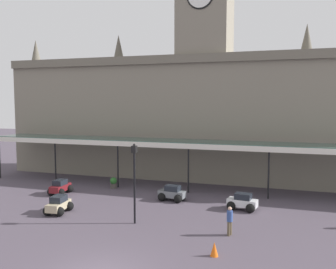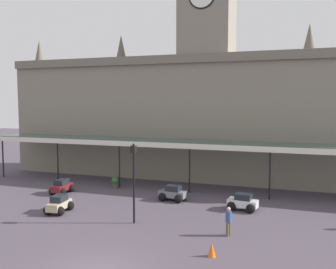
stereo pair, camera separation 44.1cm
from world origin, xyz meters
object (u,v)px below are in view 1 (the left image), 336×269
object	(u,v)px
traffic_cone	(214,249)
car_maroon_sedan	(60,188)
planter_near_kerb	(114,183)
car_beige_sedan	(59,206)
car_grey_sedan	(172,194)
car_white_sedan	(242,203)
pedestrian_near_entrance	(230,220)
victorian_lamppost	(134,174)

from	to	relation	value
traffic_cone	car_maroon_sedan	bearing A→B (deg)	150.15
traffic_cone	planter_near_kerb	world-z (taller)	planter_near_kerb
car_beige_sedan	car_grey_sedan	distance (m)	8.42
car_white_sedan	planter_near_kerb	world-z (taller)	car_white_sedan
car_white_sedan	car_grey_sedan	bearing A→B (deg)	171.28
planter_near_kerb	car_white_sedan	bearing A→B (deg)	-15.14
car_grey_sedan	car_white_sedan	bearing A→B (deg)	-8.72
car_maroon_sedan	car_grey_sedan	world-z (taller)	same
car_beige_sedan	traffic_cone	world-z (taller)	car_beige_sedan
car_grey_sedan	planter_near_kerb	xyz separation A→B (m)	(-6.11, 2.29, -0.01)
car_beige_sedan	car_maroon_sedan	xyz separation A→B (m)	(-2.92, 4.52, 0.00)
car_beige_sedan	traffic_cone	bearing A→B (deg)	-18.04
car_grey_sedan	car_white_sedan	distance (m)	5.50
car_maroon_sedan	traffic_cone	distance (m)	16.59
car_beige_sedan	traffic_cone	distance (m)	12.06
car_beige_sedan	planter_near_kerb	size ratio (longest dim) A/B	2.21
pedestrian_near_entrance	planter_near_kerb	distance (m)	14.15
victorian_lamppost	car_white_sedan	bearing A→B (deg)	39.24
pedestrian_near_entrance	planter_near_kerb	bearing A→B (deg)	143.79
car_beige_sedan	victorian_lamppost	distance (m)	6.38
car_white_sedan	pedestrian_near_entrance	xyz separation A→B (m)	(-0.13, -5.24, 0.41)
car_maroon_sedan	pedestrian_near_entrance	bearing A→B (deg)	-19.44
pedestrian_near_entrance	traffic_cone	bearing A→B (deg)	-95.54
car_grey_sedan	pedestrian_near_entrance	bearing A→B (deg)	-48.83
car_maroon_sedan	planter_near_kerb	distance (m)	4.56
victorian_lamppost	car_grey_sedan	bearing A→B (deg)	83.60
car_grey_sedan	car_white_sedan	world-z (taller)	same
car_beige_sedan	pedestrian_near_entrance	world-z (taller)	pedestrian_near_entrance
pedestrian_near_entrance	car_white_sedan	bearing A→B (deg)	88.61
pedestrian_near_entrance	car_beige_sedan	bearing A→B (deg)	176.78
car_maroon_sedan	planter_near_kerb	size ratio (longest dim) A/B	2.18
car_beige_sedan	car_grey_sedan	xyz separation A→B (m)	(6.46, 5.41, 0.00)
planter_near_kerb	car_grey_sedan	bearing A→B (deg)	-20.55
car_grey_sedan	planter_near_kerb	world-z (taller)	car_grey_sedan
pedestrian_near_entrance	victorian_lamppost	distance (m)	6.36
car_maroon_sedan	car_grey_sedan	bearing A→B (deg)	5.39
pedestrian_near_entrance	traffic_cone	world-z (taller)	pedestrian_near_entrance
planter_near_kerb	car_beige_sedan	bearing A→B (deg)	-92.62
car_maroon_sedan	car_white_sedan	xyz separation A→B (m)	(14.81, 0.05, 0.00)
car_grey_sedan	planter_near_kerb	bearing A→B (deg)	159.45
car_grey_sedan	traffic_cone	bearing A→B (deg)	-61.28
car_white_sedan	traffic_cone	bearing A→B (deg)	-92.93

